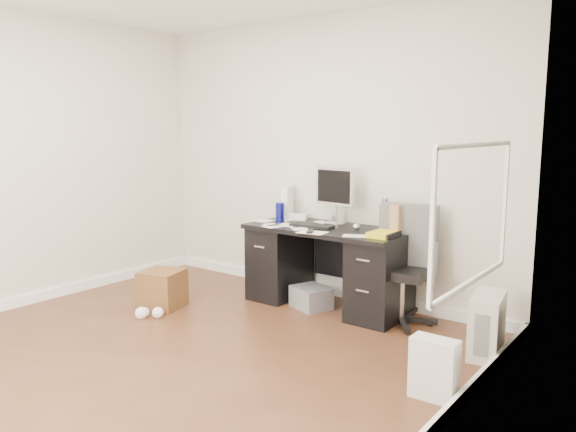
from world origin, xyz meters
name	(u,v)px	position (x,y,z in m)	size (l,w,h in m)	color
ground	(169,355)	(0.00, 0.00, 0.00)	(4.00, 4.00, 0.00)	#492617
room_shell	(168,126)	(0.03, 0.03, 1.66)	(4.02, 4.02, 2.71)	silver
desk	(327,265)	(0.30, 1.65, 0.40)	(1.50, 0.70, 0.75)	black
loose_papers	(307,226)	(0.10, 1.60, 0.75)	(1.10, 0.60, 0.00)	white
lcd_monitor	(335,196)	(0.28, 1.81, 1.02)	(0.43, 0.25, 0.55)	silver
keyboard	(312,226)	(0.18, 1.57, 0.76)	(0.41, 0.14, 0.02)	black
computer_mouse	(356,227)	(0.59, 1.66, 0.78)	(0.07, 0.07, 0.07)	silver
travel_mug	(280,212)	(-0.24, 1.63, 0.84)	(0.08, 0.08, 0.19)	navy
white_binder	(288,202)	(-0.30, 1.84, 0.91)	(0.13, 0.28, 0.33)	white
magazine_file	(399,219)	(0.94, 1.79, 0.88)	(0.11, 0.22, 0.25)	#A2784E
pen_cup	(387,214)	(0.76, 1.90, 0.89)	(0.11, 0.11, 0.28)	brown
yellow_book	(384,234)	(0.92, 1.54, 0.77)	(0.20, 0.25, 0.04)	yellow
paper_remote	(312,231)	(0.34, 1.35, 0.76)	(0.25, 0.20, 0.02)	white
office_chair	(402,265)	(1.04, 1.66, 0.50)	(0.57, 0.57, 1.00)	#565956
pc_tower	(487,325)	(1.85, 1.40, 0.23)	(0.20, 0.45, 0.45)	#BCB8A9
shopping_bag	(434,369)	(1.81, 0.53, 0.19)	(0.28, 0.20, 0.38)	white
wicker_basket	(162,289)	(-0.91, 0.72, 0.17)	(0.35, 0.35, 0.35)	#4E3517
desk_printer	(311,297)	(0.21, 1.53, 0.10)	(0.34, 0.28, 0.20)	slate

